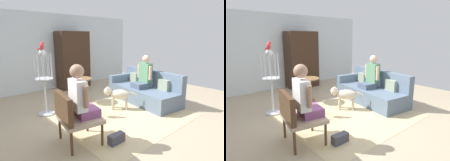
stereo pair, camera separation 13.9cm
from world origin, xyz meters
The scene contains 13 objects.
ground_plane centered at (0.00, 0.00, 0.00)m, with size 7.88×7.88×0.00m, color tan.
back_wall centered at (0.00, 3.34, 1.26)m, with size 6.81×0.12×2.51m, color silver.
area_rug centered at (0.00, -0.08, 0.00)m, with size 2.79×2.33×0.01m, color #C6B284.
couch centered at (1.20, 0.30, 0.29)m, with size 1.17×2.19×0.84m.
armchair centered at (-1.45, -0.32, 0.52)m, with size 0.74×0.79×0.89m.
person_on_couch centered at (1.14, 0.28, 0.74)m, with size 0.51×0.51×0.87m.
person_on_armchair centered at (-1.31, -0.35, 0.81)m, with size 0.48×0.55×0.88m.
round_end_table centered at (-0.12, 1.41, 0.45)m, with size 0.58×0.58×0.66m.
dog centered at (0.20, 0.34, 0.37)m, with size 0.57×0.64×0.57m.
bird_cage_stand centered at (-1.23, 1.21, 0.73)m, with size 0.39×0.39×1.48m.
parrot centered at (-1.22, 1.21, 1.56)m, with size 0.17×0.10×0.17m.
armoire_cabinet centered at (0.58, 2.93, 0.97)m, with size 1.07×0.56×1.93m, color #382316.
handbag centered at (-0.91, -0.78, 0.08)m, with size 0.30×0.13×0.16m, color #3F3F4C.
Camera 2 is at (-2.84, -2.96, 1.74)m, focal length 30.73 mm.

